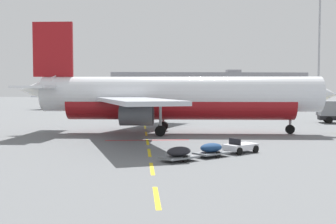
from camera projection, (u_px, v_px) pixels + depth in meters
ground at (300, 123)px, 58.94m from camera, size 400.00×400.00×0.00m
apron_paint_markings at (145, 126)px, 55.15m from camera, size 8.00×97.27×0.01m
airliner_foreground at (175, 97)px, 45.34m from camera, size 34.82×34.40×12.20m
airliner_mid_left at (86, 96)px, 105.71m from camera, size 22.50×24.21×9.76m
baggage_train at (212, 149)px, 29.86m from camera, size 7.95×6.00×1.14m
apron_light_mast_far at (320, 23)px, 76.33m from camera, size 1.80×1.80×27.48m
terminal_satellite at (206, 87)px, 180.88m from camera, size 80.64×26.25×13.17m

